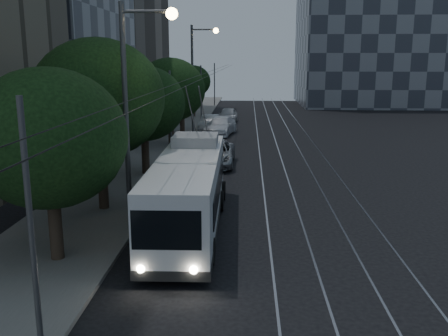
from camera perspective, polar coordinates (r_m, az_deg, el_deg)
ground at (r=21.26m, az=4.19°, el=-6.06°), size 120.00×120.00×0.00m
sidewalk at (r=41.28m, az=-6.94°, el=3.12°), size 5.00×90.00×0.15m
tram_rails at (r=40.82m, az=7.06°, el=2.91°), size 4.52×90.00×0.02m
overhead_wires at (r=40.52m, az=-3.51°, el=7.85°), size 2.23×90.00×6.00m
building_distant_right at (r=77.58m, az=17.29°, el=15.86°), size 22.00×18.00×24.00m
trolleybus at (r=20.04m, az=-4.00°, el=-2.52°), size 2.57×11.48×5.63m
pickup_silver at (r=31.76m, az=-1.12°, el=1.61°), size 2.54×5.41×1.50m
car_white_a at (r=34.76m, az=-0.84°, el=2.33°), size 1.73×3.69×1.22m
car_white_b at (r=44.62m, az=-0.40°, el=4.82°), size 3.10×5.66×1.55m
car_white_c at (r=47.12m, az=-1.62°, el=5.18°), size 1.90×4.60×1.48m
car_white_d at (r=53.05m, az=0.46°, el=6.06°), size 2.00×4.64×1.56m
tree_0 at (r=16.93m, az=-19.39°, el=3.19°), size 5.03×5.03×6.50m
tree_1 at (r=22.24m, az=-14.17°, el=7.68°), size 5.72×5.72×7.61m
tree_2 at (r=28.88m, az=-9.16°, el=7.25°), size 4.74×4.74×6.33m
tree_3 at (r=38.49m, az=-6.17°, el=8.86°), size 5.35×5.35×6.77m
tree_4 at (r=44.96m, az=-4.87°, el=9.42°), size 3.81×3.81×6.10m
tree_5 at (r=57.30m, az=-3.56°, el=9.85°), size 3.98×3.98×5.92m
streetlamp_near at (r=19.18m, az=-10.08°, el=8.07°), size 2.16×0.44×8.74m
streetlamp_far at (r=41.91m, az=-3.09°, el=11.01°), size 2.28×0.44×9.34m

